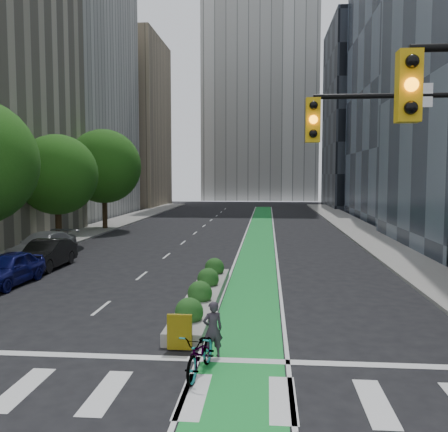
% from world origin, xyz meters
% --- Properties ---
extents(ground, '(160.00, 160.00, 0.00)m').
position_xyz_m(ground, '(0.00, 0.00, 0.00)').
color(ground, black).
rests_on(ground, ground).
extents(sidewalk_left, '(3.60, 90.00, 0.15)m').
position_xyz_m(sidewalk_left, '(-11.80, 25.00, 0.07)').
color(sidewalk_left, gray).
rests_on(sidewalk_left, ground).
extents(sidewalk_right, '(3.60, 90.00, 0.15)m').
position_xyz_m(sidewalk_right, '(11.80, 25.00, 0.07)').
color(sidewalk_right, gray).
rests_on(sidewalk_right, ground).
extents(bike_lane_paint, '(2.20, 70.00, 0.01)m').
position_xyz_m(bike_lane_paint, '(3.00, 30.00, 0.01)').
color(bike_lane_paint, green).
rests_on(bike_lane_paint, ground).
extents(building_lt_mid, '(14.00, 22.00, 48.00)m').
position_xyz_m(building_lt_mid, '(-21.00, 45.00, 24.00)').
color(building_lt_mid, silver).
rests_on(building_lt_mid, ground).
extents(building_tan_far, '(14.00, 16.00, 26.00)m').
position_xyz_m(building_tan_far, '(-20.00, 66.00, 13.00)').
color(building_tan_far, tan).
rests_on(building_tan_far, ground).
extents(building_glass_far, '(14.00, 24.00, 42.00)m').
position_xyz_m(building_glass_far, '(21.00, 45.00, 21.00)').
color(building_glass_far, '#19212D').
rests_on(building_glass_far, ground).
extents(building_dark_end, '(14.00, 18.00, 28.00)m').
position_xyz_m(building_dark_end, '(20.00, 68.00, 14.00)').
color(building_dark_end, black).
rests_on(building_dark_end, ground).
extents(building_distant, '(22.00, 16.00, 70.00)m').
position_xyz_m(building_distant, '(2.00, 90.00, 35.00)').
color(building_distant, silver).
rests_on(building_distant, ground).
extents(tree_midfar, '(5.60, 5.60, 7.76)m').
position_xyz_m(tree_midfar, '(-11.00, 22.00, 4.95)').
color(tree_midfar, black).
rests_on(tree_midfar, ground).
extents(tree_far, '(6.60, 6.60, 9.00)m').
position_xyz_m(tree_far, '(-11.00, 32.00, 5.69)').
color(tree_far, black).
rests_on(tree_far, ground).
extents(median_planter, '(1.20, 10.26, 1.10)m').
position_xyz_m(median_planter, '(1.20, 7.04, 0.37)').
color(median_planter, gray).
rests_on(median_planter, ground).
extents(bicycle, '(1.03, 2.19, 1.10)m').
position_xyz_m(bicycle, '(2.01, 0.21, 0.55)').
color(bicycle, gray).
rests_on(bicycle, ground).
extents(cyclist, '(0.67, 0.57, 1.55)m').
position_xyz_m(cyclist, '(2.18, 1.40, 0.77)').
color(cyclist, '#342E37').
rests_on(cyclist, ground).
extents(parked_car_left_near, '(1.95, 4.48, 1.50)m').
position_xyz_m(parked_car_left_near, '(-7.94, 9.37, 0.75)').
color(parked_car_left_near, '#0D1053').
rests_on(parked_car_left_near, ground).
extents(parked_car_left_mid, '(1.64, 4.64, 1.53)m').
position_xyz_m(parked_car_left_mid, '(-7.98, 13.37, 0.76)').
color(parked_car_left_mid, black).
rests_on(parked_car_left_mid, ground).
extents(parked_car_left_far, '(2.81, 5.61, 1.56)m').
position_xyz_m(parked_car_left_far, '(-9.50, 16.26, 0.78)').
color(parked_car_left_far, slate).
rests_on(parked_car_left_far, ground).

